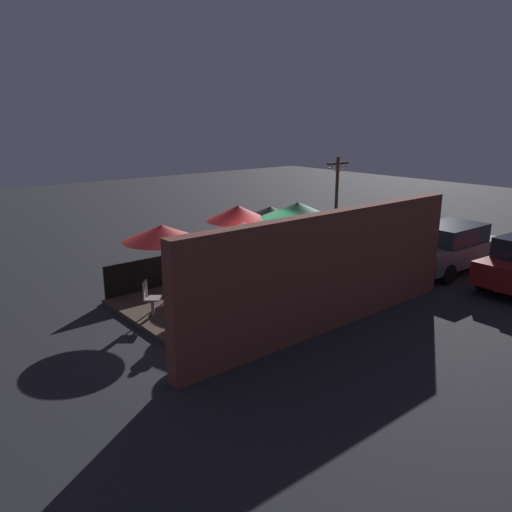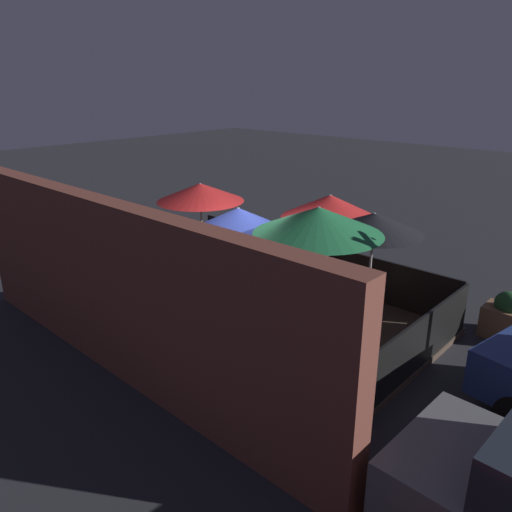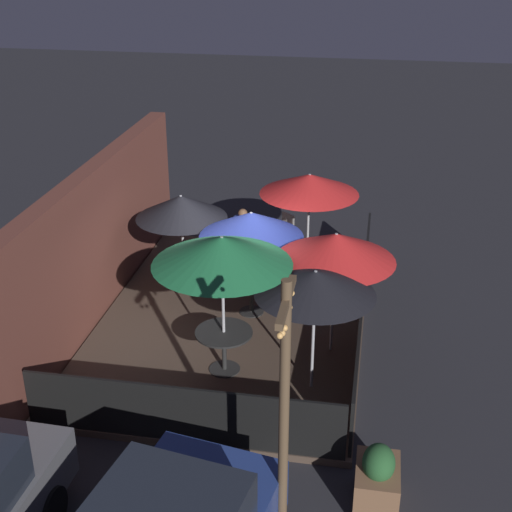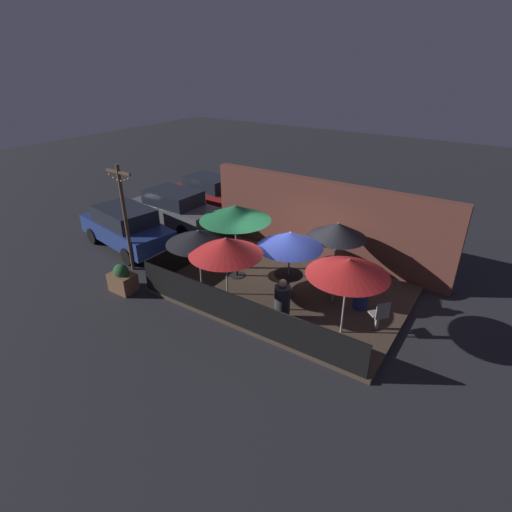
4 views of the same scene
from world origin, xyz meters
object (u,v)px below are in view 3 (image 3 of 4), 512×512
at_px(patron_0, 319,279).
at_px(dining_table_1, 184,263).
at_px(planter_box, 377,479).
at_px(patio_umbrella_0, 222,251).
at_px(patio_umbrella_4, 315,283).
at_px(patio_umbrella_3, 309,184).
at_px(dining_table_0, 224,339).
at_px(patron_1, 243,240).
at_px(patio_umbrella_1, 181,207).
at_px(dining_table_2, 251,286).
at_px(patio_umbrella_5, 336,247).
at_px(patio_chair_1, 246,259).
at_px(light_post, 284,408).
at_px(patio_umbrella_2, 251,224).
at_px(patio_chair_0, 284,232).

bearing_deg(patron_0, dining_table_1, -9.30).
bearing_deg(planter_box, patio_umbrella_0, 45.78).
bearing_deg(patio_umbrella_4, patio_umbrella_3, 7.37).
xyz_separation_m(patio_umbrella_4, dining_table_0, (0.23, 1.52, -1.33)).
distance_m(patio_umbrella_0, patron_1, 4.49).
xyz_separation_m(patio_umbrella_1, dining_table_2, (-0.81, -1.57, -1.22)).
bearing_deg(planter_box, patio_umbrella_3, 14.06).
relative_size(dining_table_2, patron_0, 0.67).
relative_size(patio_umbrella_5, patio_chair_1, 2.49).
relative_size(patio_umbrella_3, light_post, 0.59).
bearing_deg(patio_umbrella_2, patio_umbrella_3, -21.92).
bearing_deg(patio_chair_0, patio_umbrella_3, 79.06).
relative_size(patio_umbrella_3, patron_1, 1.66).
bearing_deg(patio_umbrella_1, patio_umbrella_0, -152.53).
xyz_separation_m(patio_umbrella_1, patron_0, (-0.29, -2.83, -1.23)).
relative_size(patio_umbrella_1, patio_umbrella_5, 0.90).
relative_size(patio_chair_0, light_post, 0.25).
relative_size(patio_umbrella_4, planter_box, 2.27).
height_order(patio_umbrella_1, dining_table_2, patio_umbrella_1).
bearing_deg(patio_umbrella_0, dining_table_0, 0.00).
xyz_separation_m(dining_table_2, patio_chair_0, (2.91, -0.23, -0.07)).
xyz_separation_m(patio_umbrella_4, light_post, (-3.24, 0.03, 0.04)).
height_order(patio_chair_1, light_post, light_post).
bearing_deg(dining_table_2, patio_umbrella_0, 177.24).
xyz_separation_m(patio_chair_1, planter_box, (-5.93, -2.91, -0.20)).
height_order(patio_umbrella_3, dining_table_0, patio_umbrella_3).
distance_m(patio_umbrella_1, patio_umbrella_4, 4.29).
xyz_separation_m(dining_table_2, patron_1, (2.11, 0.58, 0.00)).
xyz_separation_m(dining_table_0, dining_table_2, (2.03, -0.10, -0.02)).
distance_m(patio_umbrella_1, patron_0, 3.10).
bearing_deg(patio_chair_1, dining_table_1, 0.00).
bearing_deg(patio_umbrella_5, dining_table_0, 118.73).
bearing_deg(dining_table_1, planter_box, -142.74).
height_order(patio_chair_0, planter_box, patio_chair_0).
distance_m(patio_chair_1, light_post, 7.21).
height_order(patio_umbrella_5, planter_box, patio_umbrella_5).
relative_size(patio_umbrella_0, patio_umbrella_1, 1.22).
height_order(patio_umbrella_3, patio_chair_1, patio_umbrella_3).
relative_size(patio_umbrella_3, patio_umbrella_5, 0.97).
distance_m(patio_umbrella_5, light_post, 4.42).
xyz_separation_m(patio_umbrella_2, dining_table_2, (0.00, -0.00, -1.29)).
bearing_deg(dining_table_2, patio_umbrella_5, -123.26).
relative_size(patio_umbrella_1, patio_chair_1, 2.25).
bearing_deg(patio_umbrella_4, dining_table_0, 81.50).
relative_size(patio_umbrella_1, dining_table_0, 2.10).
bearing_deg(patio_chair_1, patio_chair_0, -134.74).
bearing_deg(dining_table_0, patio_umbrella_4, -98.50).
bearing_deg(patio_chair_0, patio_umbrella_1, -0.00).
relative_size(dining_table_1, patio_chair_1, 0.94).
xyz_separation_m(patio_umbrella_2, patron_1, (2.11, 0.58, -1.29)).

